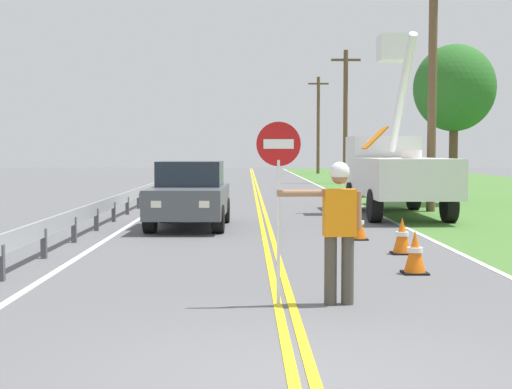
# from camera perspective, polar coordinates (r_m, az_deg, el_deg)

# --- Properties ---
(ground_plane) EXTENTS (160.00, 160.00, 0.00)m
(ground_plane) POSITION_cam_1_polar(r_m,az_deg,el_deg) (6.30, 3.83, -14.64)
(ground_plane) COLOR #5B5B5E
(centerline_yellow_left) EXTENTS (0.11, 110.00, 0.01)m
(centerline_yellow_left) POSITION_cam_1_polar(r_m,az_deg,el_deg) (26.05, 0.14, -0.85)
(centerline_yellow_left) COLOR yellow
(centerline_yellow_left) RESTS_ON ground
(centerline_yellow_right) EXTENTS (0.11, 110.00, 0.01)m
(centerline_yellow_right) POSITION_cam_1_polar(r_m,az_deg,el_deg) (26.05, 0.53, -0.85)
(centerline_yellow_right) COLOR yellow
(centerline_yellow_right) RESTS_ON ground
(edge_line_right) EXTENTS (0.12, 110.00, 0.01)m
(edge_line_right) POSITION_cam_1_polar(r_m,az_deg,el_deg) (26.36, 8.18, -0.83)
(edge_line_right) COLOR silver
(edge_line_right) RESTS_ON ground
(edge_line_left) EXTENTS (0.12, 110.00, 0.01)m
(edge_line_left) POSITION_cam_1_polar(r_m,az_deg,el_deg) (26.23, -7.55, -0.85)
(edge_line_left) COLOR silver
(edge_line_left) RESTS_ON ground
(flagger_worker) EXTENTS (1.09, 0.26, 1.83)m
(flagger_worker) POSITION_cam_1_polar(r_m,az_deg,el_deg) (9.17, 6.59, -2.28)
(flagger_worker) COLOR #474238
(flagger_worker) RESTS_ON ground
(stop_sign_paddle) EXTENTS (0.56, 0.04, 2.33)m
(stop_sign_paddle) POSITION_cam_1_polar(r_m,az_deg,el_deg) (9.01, 1.80, 1.87)
(stop_sign_paddle) COLOR silver
(stop_sign_paddle) RESTS_ON ground
(utility_bucket_truck) EXTENTS (2.68, 6.82, 5.58)m
(utility_bucket_truck) POSITION_cam_1_polar(r_m,az_deg,el_deg) (22.63, 10.91, 2.02)
(utility_bucket_truck) COLOR silver
(utility_bucket_truck) RESTS_ON ground
(oncoming_sedan_nearest) EXTENTS (2.00, 4.15, 1.70)m
(oncoming_sedan_nearest) POSITION_cam_1_polar(r_m,az_deg,el_deg) (18.51, -5.29, -0.05)
(oncoming_sedan_nearest) COLOR #4C5156
(oncoming_sedan_nearest) RESTS_ON ground
(utility_pole_near) EXTENTS (1.80, 0.28, 8.91)m
(utility_pole_near) POSITION_cam_1_polar(r_m,az_deg,el_deg) (24.09, 13.88, 9.74)
(utility_pole_near) COLOR brown
(utility_pole_near) RESTS_ON ground
(utility_pole_mid) EXTENTS (1.80, 0.28, 8.15)m
(utility_pole_mid) POSITION_cam_1_polar(r_m,az_deg,el_deg) (44.60, 7.13, 6.38)
(utility_pole_mid) COLOR brown
(utility_pole_mid) RESTS_ON ground
(utility_pole_far) EXTENTS (1.80, 0.28, 8.50)m
(utility_pole_far) POSITION_cam_1_polar(r_m,az_deg,el_deg) (63.53, 4.98, 5.67)
(utility_pole_far) COLOR brown
(utility_pole_far) RESTS_ON ground
(traffic_cone_lead) EXTENTS (0.40, 0.40, 0.70)m
(traffic_cone_lead) POSITION_cam_1_polar(r_m,az_deg,el_deg) (11.76, 12.54, -4.55)
(traffic_cone_lead) COLOR orange
(traffic_cone_lead) RESTS_ON ground
(traffic_cone_mid) EXTENTS (0.40, 0.40, 0.70)m
(traffic_cone_mid) POSITION_cam_1_polar(r_m,az_deg,el_deg) (13.96, 11.55, -3.29)
(traffic_cone_mid) COLOR orange
(traffic_cone_mid) RESTS_ON ground
(traffic_cone_tail) EXTENTS (0.40, 0.40, 0.70)m
(traffic_cone_tail) POSITION_cam_1_polar(r_m,az_deg,el_deg) (16.02, 8.17, -2.39)
(traffic_cone_tail) COLOR orange
(traffic_cone_tail) RESTS_ON ground
(guardrail_left_shoulder) EXTENTS (0.10, 32.00, 0.71)m
(guardrail_left_shoulder) POSITION_cam_1_polar(r_m,az_deg,el_deg) (21.42, -10.72, -0.46)
(guardrail_left_shoulder) COLOR #9EA0A3
(guardrail_left_shoulder) RESTS_ON ground
(roadside_tree_verge) EXTENTS (3.00, 3.00, 5.90)m
(roadside_tree_verge) POSITION_cam_1_polar(r_m,az_deg,el_deg) (27.67, 15.51, 8.12)
(roadside_tree_verge) COLOR brown
(roadside_tree_verge) RESTS_ON ground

